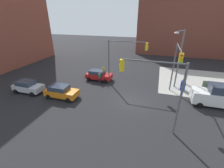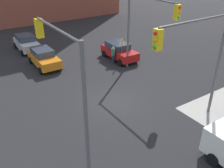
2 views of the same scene
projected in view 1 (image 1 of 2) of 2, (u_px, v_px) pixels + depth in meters
name	position (u px, v px, depth m)	size (l,w,h in m)	color
ground_plane	(132.00, 101.00, 18.49)	(120.00, 120.00, 0.00)	black
sidewalk_corner	(198.00, 81.00, 23.87)	(12.00, 12.00, 0.01)	#9E9B93
building_warehouse_north	(200.00, 22.00, 41.40)	(32.00, 18.00, 15.79)	brown
traffic_signal_nw_corner	(123.00, 54.00, 21.11)	(5.64, 0.36, 6.50)	#59595B
traffic_signal_se_corner	(156.00, 83.00, 11.98)	(5.21, 0.36, 6.50)	#59595B
traffic_signal_ne_corner	(176.00, 62.00, 17.43)	(0.36, 5.52, 6.50)	#59595B
street_lamp_corner	(179.00, 56.00, 19.93)	(1.46, 2.42, 8.00)	slate
warning_sign_two_way	(103.00, 72.00, 23.17)	(0.48, 0.48, 2.40)	#4C4C4C
mailbox_blue	(183.00, 85.00, 20.84)	(0.56, 0.64, 1.43)	navy
hatchback_red	(98.00, 75.00, 24.15)	(4.12, 2.02, 1.62)	#B21919
coupe_silver	(28.00, 86.00, 20.27)	(4.03, 2.02, 1.62)	#B7BABF
hatchback_orange	(61.00, 91.00, 18.90)	(4.17, 2.02, 1.62)	orange
van_white_delivery	(219.00, 96.00, 16.94)	(5.40, 2.32, 2.62)	white
pedestrian_crossing	(100.00, 78.00, 23.00)	(0.36, 0.36, 1.67)	#2D664C
pedestrian_waiting	(186.00, 79.00, 22.72)	(0.36, 0.36, 1.65)	#9E937A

